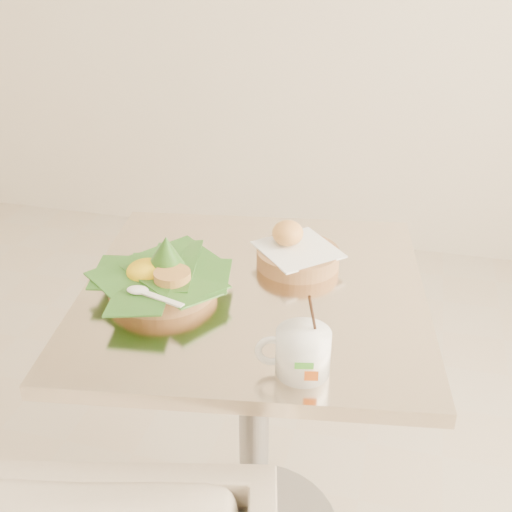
% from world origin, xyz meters
% --- Properties ---
extents(cafe_table, '(0.80, 0.80, 0.75)m').
position_xyz_m(cafe_table, '(0.20, 0.05, 0.53)').
color(cafe_table, gray).
rests_on(cafe_table, floor).
extents(rice_basket, '(0.28, 0.28, 0.14)m').
position_xyz_m(rice_basket, '(0.02, -0.01, 0.79)').
color(rice_basket, '#A67947').
rests_on(rice_basket, cafe_table).
extents(bread_basket, '(0.22, 0.22, 0.09)m').
position_xyz_m(bread_basket, '(0.26, 0.17, 0.78)').
color(bread_basket, '#A67947').
rests_on(bread_basket, cafe_table).
extents(coffee_mug, '(0.13, 0.10, 0.16)m').
position_xyz_m(coffee_mug, '(0.34, -0.20, 0.79)').
color(coffee_mug, white).
rests_on(coffee_mug, cafe_table).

